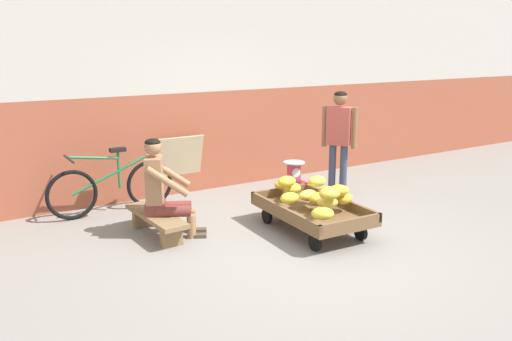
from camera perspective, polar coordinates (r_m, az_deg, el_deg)
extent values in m
plane|color=gray|center=(5.74, 6.00, -8.55)|extent=(80.00, 80.00, 0.00)
cube|color=#A35138|center=(7.93, -6.60, 3.23)|extent=(16.00, 0.30, 1.47)
cube|color=beige|center=(7.80, -6.94, 15.10)|extent=(16.00, 0.30, 1.79)
cube|color=brown|center=(6.20, 6.11, -4.52)|extent=(0.89, 1.47, 0.05)
cube|color=brown|center=(5.96, 2.98, -4.45)|extent=(0.09, 1.44, 0.10)
cube|color=brown|center=(6.41, 9.05, -3.30)|extent=(0.09, 1.44, 0.10)
cube|color=brown|center=(6.73, 2.67, -2.30)|extent=(0.84, 0.07, 0.10)
cube|color=brown|center=(5.65, 10.25, -5.69)|extent=(0.84, 0.07, 0.10)
cylinder|color=black|center=(6.48, 1.20, -4.97)|extent=(0.06, 0.18, 0.18)
cylinder|color=black|center=(6.81, 5.78, -4.11)|extent=(0.06, 0.18, 0.18)
cylinder|color=black|center=(5.69, 6.42, -7.78)|extent=(0.06, 0.18, 0.18)
cylinder|color=black|center=(6.06, 11.30, -6.60)|extent=(0.06, 0.18, 0.18)
ellipsoid|color=gold|center=(6.09, 6.74, -3.01)|extent=(0.28, 0.23, 0.13)
ellipsoid|color=gold|center=(6.07, 3.66, -2.99)|extent=(0.25, 0.20, 0.13)
ellipsoid|color=gold|center=(6.12, 9.53, -3.01)|extent=(0.28, 0.23, 0.13)
ellipsoid|color=yellow|center=(6.61, 3.04, -1.57)|extent=(0.30, 0.27, 0.13)
ellipsoid|color=yellow|center=(5.56, 7.24, -4.66)|extent=(0.30, 0.27, 0.13)
ellipsoid|color=yellow|center=(5.95, 7.75, -3.42)|extent=(0.30, 0.29, 0.13)
ellipsoid|color=gold|center=(6.37, 7.81, -2.28)|extent=(0.29, 0.25, 0.13)
ellipsoid|color=yellow|center=(6.19, 5.69, -2.69)|extent=(0.26, 0.20, 0.13)
ellipsoid|color=yellow|center=(6.46, 3.99, -1.95)|extent=(0.28, 0.25, 0.13)
ellipsoid|color=gold|center=(6.30, 6.64, -1.17)|extent=(0.26, 0.21, 0.13)
ellipsoid|color=gold|center=(5.99, 8.95, -2.15)|extent=(0.29, 0.25, 0.13)
ellipsoid|color=yellow|center=(6.31, 3.35, -1.19)|extent=(0.25, 0.19, 0.13)
ellipsoid|color=gold|center=(5.82, 7.98, -2.52)|extent=(0.28, 0.24, 0.13)
cube|color=olive|center=(6.12, -10.80, -4.84)|extent=(0.37, 1.12, 0.05)
cube|color=olive|center=(6.50, -12.17, -5.05)|extent=(0.24, 0.10, 0.22)
cube|color=olive|center=(5.83, -9.15, -7.11)|extent=(0.24, 0.10, 0.22)
cylinder|color=#9E704C|center=(6.21, -6.99, -5.48)|extent=(0.10, 0.10, 0.27)
cube|color=#4C3D2D|center=(6.25, -6.41, -6.46)|extent=(0.24, 0.18, 0.04)
cylinder|color=brown|center=(6.16, -8.90, -3.88)|extent=(0.42, 0.29, 0.13)
cylinder|color=#9E704C|center=(6.04, -7.04, -6.04)|extent=(0.10, 0.10, 0.27)
cube|color=#4C3D2D|center=(6.08, -6.43, -7.05)|extent=(0.24, 0.18, 0.04)
cylinder|color=brown|center=(5.99, -9.00, -4.40)|extent=(0.42, 0.29, 0.13)
cube|color=brown|center=(6.09, -10.84, -3.99)|extent=(0.32, 0.35, 0.14)
cube|color=#9E704C|center=(6.00, -10.98, -0.99)|extent=(0.30, 0.37, 0.52)
cylinder|color=#9E704C|center=(6.17, -9.34, -0.25)|extent=(0.46, 0.27, 0.36)
cylinder|color=#9E704C|center=(5.78, -9.60, -1.21)|extent=(0.46, 0.27, 0.36)
sphere|color=#9E704C|center=(5.92, -11.15, 2.53)|extent=(0.19, 0.19, 0.19)
ellipsoid|color=black|center=(5.91, -11.17, 3.02)|extent=(0.17, 0.17, 0.09)
cube|color=red|center=(7.24, 4.10, -2.47)|extent=(0.36, 0.28, 0.30)
cylinder|color=#28282D|center=(7.20, 4.12, -1.21)|extent=(0.20, 0.20, 0.03)
cube|color=#C6384C|center=(7.17, 4.14, -0.17)|extent=(0.16, 0.10, 0.24)
cylinder|color=white|center=(7.12, 4.39, -0.26)|extent=(0.13, 0.01, 0.13)
cylinder|color=#B2B5BA|center=(7.13, 4.16, 0.88)|extent=(0.30, 0.30, 0.01)
torus|color=black|center=(6.93, -19.35, -2.54)|extent=(0.64, 0.06, 0.64)
torus|color=black|center=(7.20, -11.44, -1.42)|extent=(0.64, 0.06, 0.64)
cylinder|color=#236B3D|center=(7.00, -15.42, -0.39)|extent=(1.03, 0.05, 0.43)
cylinder|color=#236B3D|center=(7.01, -14.66, 0.03)|extent=(0.04, 0.04, 0.48)
cylinder|color=#236B3D|center=(6.89, -17.18, 1.32)|extent=(0.62, 0.04, 0.12)
cube|color=black|center=(6.96, -14.80, 2.19)|extent=(0.20, 0.10, 0.05)
cylinder|color=black|center=(6.82, -19.66, 1.18)|extent=(0.03, 0.48, 0.03)
cube|color=#C6B289|center=(7.69, -8.38, 0.55)|extent=(0.70, 0.27, 0.87)
cylinder|color=#38425B|center=(7.39, 9.45, -0.30)|extent=(0.10, 0.10, 0.80)
cylinder|color=#38425B|center=(7.43, 8.26, -0.18)|extent=(0.10, 0.10, 0.80)
cube|color=#B24C42|center=(7.28, 9.04, 4.81)|extent=(0.35, 0.38, 0.52)
cylinder|color=brown|center=(7.23, 10.65, 4.53)|extent=(0.07, 0.07, 0.56)
cylinder|color=brown|center=(7.34, 7.45, 4.78)|extent=(0.07, 0.07, 0.56)
sphere|color=brown|center=(7.23, 9.16, 7.75)|extent=(0.19, 0.19, 0.19)
ellipsoid|color=black|center=(7.22, 9.17, 8.16)|extent=(0.17, 0.17, 0.09)
cube|color=silver|center=(7.06, 6.65, -3.23)|extent=(0.18, 0.12, 0.24)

